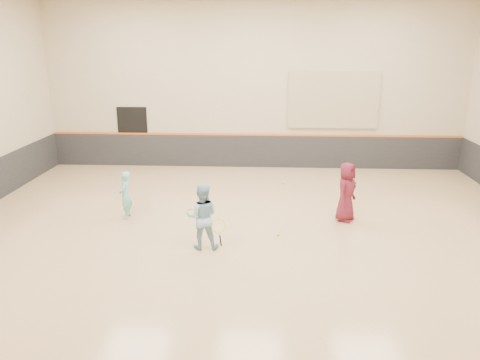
# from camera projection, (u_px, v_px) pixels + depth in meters

# --- Properties ---
(room) EXTENTS (15.04, 12.04, 6.22)m
(room) POSITION_uv_depth(u_px,v_px,m) (249.00, 198.00, 11.49)
(room) COLOR tan
(room) RESTS_ON ground
(wainscot_back) EXTENTS (14.90, 0.04, 1.20)m
(wainscot_back) POSITION_uv_depth(u_px,v_px,m) (254.00, 151.00, 17.26)
(wainscot_back) COLOR #232326
(wainscot_back) RESTS_ON floor
(accent_stripe) EXTENTS (14.90, 0.03, 0.06)m
(accent_stripe) POSITION_uv_depth(u_px,v_px,m) (254.00, 135.00, 17.07)
(accent_stripe) COLOR #D85914
(accent_stripe) RESTS_ON wall_back
(acoustic_panel) EXTENTS (3.20, 0.08, 2.00)m
(acoustic_panel) POSITION_uv_depth(u_px,v_px,m) (334.00, 100.00, 16.56)
(acoustic_panel) COLOR tan
(acoustic_panel) RESTS_ON wall_back
(doorway) EXTENTS (1.10, 0.05, 2.20)m
(doorway) POSITION_uv_depth(u_px,v_px,m) (133.00, 137.00, 17.35)
(doorway) COLOR black
(doorway) RESTS_ON floor
(girl) EXTENTS (0.32, 0.47, 1.27)m
(girl) POSITION_uv_depth(u_px,v_px,m) (125.00, 195.00, 12.27)
(girl) COLOR #74C9C8
(girl) RESTS_ON floor
(instructor) EXTENTS (0.77, 0.62, 1.51)m
(instructor) POSITION_uv_depth(u_px,v_px,m) (202.00, 217.00, 10.43)
(instructor) COLOR #87B5D1
(instructor) RESTS_ON floor
(young_man) EXTENTS (0.81, 0.91, 1.55)m
(young_man) POSITION_uv_depth(u_px,v_px,m) (346.00, 192.00, 12.07)
(young_man) COLOR maroon
(young_man) RESTS_ON floor
(held_racket) EXTENTS (0.34, 0.34, 0.68)m
(held_racket) POSITION_uv_depth(u_px,v_px,m) (219.00, 226.00, 10.32)
(held_racket) COLOR #C8DA30
(held_racket) RESTS_ON instructor
(spare_racket) EXTENTS (0.74, 0.74, 0.09)m
(spare_racket) POSITION_uv_depth(u_px,v_px,m) (192.00, 210.00, 12.87)
(spare_racket) COLOR #AEC82B
(spare_racket) RESTS_ON floor
(ball_under_racket) EXTENTS (0.07, 0.07, 0.07)m
(ball_under_racket) POSITION_uv_depth(u_px,v_px,m) (278.00, 235.00, 11.27)
(ball_under_racket) COLOR #ACC52D
(ball_under_racket) RESTS_ON floor
(ball_in_hand) EXTENTS (0.07, 0.07, 0.07)m
(ball_in_hand) POSITION_uv_depth(u_px,v_px,m) (357.00, 185.00, 11.83)
(ball_in_hand) COLOR #CBE936
(ball_in_hand) RESTS_ON young_man
(ball_beside_spare) EXTENTS (0.07, 0.07, 0.07)m
(ball_beside_spare) POSITION_uv_depth(u_px,v_px,m) (284.00, 183.00, 15.32)
(ball_beside_spare) COLOR #D1E334
(ball_beside_spare) RESTS_ON floor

